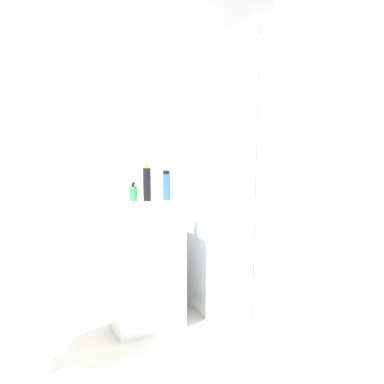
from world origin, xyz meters
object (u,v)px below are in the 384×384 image
soap_dispenser (133,193)px  shampoo_bottle_blue (166,186)px  sink (29,263)px  shampoo_bottle_tall_black (147,183)px

soap_dispenser → shampoo_bottle_blue: (0.22, -0.07, 0.05)m
soap_dispenser → sink: bearing=-157.2°
shampoo_bottle_tall_black → shampoo_bottle_blue: bearing=-11.7°
soap_dispenser → shampoo_bottle_blue: size_ratio=0.63×
soap_dispenser → shampoo_bottle_tall_black: shampoo_bottle_tall_black is taller
soap_dispenser → shampoo_bottle_tall_black: size_ratio=0.52×
soap_dispenser → shampoo_bottle_tall_black: (0.08, -0.05, 0.07)m
sink → shampoo_bottle_blue: 1.00m
shampoo_bottle_tall_black → soap_dispenser: bearing=150.8°
sink → shampoo_bottle_tall_black: 0.90m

